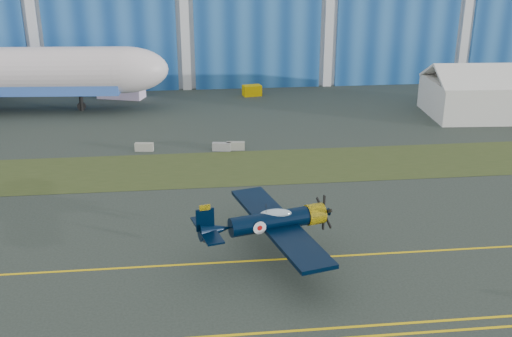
{
  "coord_description": "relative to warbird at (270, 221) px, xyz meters",
  "views": [
    {
      "loc": [
        0.47,
        -42.61,
        21.47
      ],
      "look_at": [
        5.68,
        4.11,
        3.62
      ],
      "focal_mm": 42.0,
      "sensor_mm": 36.0,
      "label": 1
    }
  ],
  "objects": [
    {
      "name": "ground",
      "position": [
        -5.68,
        4.89,
        -3.02
      ],
      "size": [
        260.0,
        260.0,
        0.0
      ],
      "primitive_type": "plane",
      "color": "#2E3731",
      "rests_on": "ground"
    },
    {
      "name": "grass_median",
      "position": [
        -5.68,
        18.89,
        -3.0
      ],
      "size": [
        260.0,
        10.0,
        0.02
      ],
      "primitive_type": "cube",
      "color": "#475128",
      "rests_on": "ground"
    },
    {
      "name": "taxiway_centreline",
      "position": [
        -5.68,
        -0.11,
        -3.01
      ],
      "size": [
        200.0,
        0.2,
        0.02
      ],
      "primitive_type": "cube",
      "color": "yellow",
      "rests_on": "ground"
    },
    {
      "name": "warbird",
      "position": [
        0.0,
        0.0,
        0.0
      ],
      "size": [
        14.12,
        15.79,
        4.0
      ],
      "rotation": [
        0.0,
        0.0,
        0.25
      ],
      "color": "black",
      "rests_on": "ground"
    },
    {
      "name": "tent",
      "position": [
        33.21,
        34.93,
        0.45
      ],
      "size": [
        15.6,
        11.88,
        6.93
      ],
      "rotation": [
        0.0,
        0.0,
        -0.07
      ],
      "color": "silver",
      "rests_on": "ground"
    },
    {
      "name": "shipping_container",
      "position": [
        -15.32,
        49.77,
        -1.59
      ],
      "size": [
        7.1,
        4.53,
        2.86
      ],
      "primitive_type": "cube",
      "rotation": [
        0.0,
        0.0,
        -0.31
      ],
      "color": "white",
      "rests_on": "ground"
    },
    {
      "name": "tug",
      "position": [
        3.87,
        49.02,
        -2.24
      ],
      "size": [
        2.92,
        2.12,
        1.55
      ],
      "primitive_type": "cube",
      "rotation": [
        0.0,
        0.0,
        0.18
      ],
      "color": "#DEB200",
      "rests_on": "ground"
    },
    {
      "name": "barrier_a",
      "position": [
        -10.5,
        25.25,
        -2.57
      ],
      "size": [
        2.06,
        0.88,
        0.9
      ],
      "primitive_type": "cube",
      "rotation": [
        0.0,
        0.0,
        -0.14
      ],
      "color": "#9F9F92",
      "rests_on": "ground"
    },
    {
      "name": "barrier_b",
      "position": [
        -2.08,
        24.42,
        -2.57
      ],
      "size": [
        2.07,
        0.91,
        0.9
      ],
      "primitive_type": "cube",
      "rotation": [
        0.0,
        0.0,
        -0.16
      ],
      "color": "gray",
      "rests_on": "ground"
    },
    {
      "name": "barrier_c",
      "position": [
        -0.53,
        24.52,
        -2.57
      ],
      "size": [
        2.05,
        0.78,
        0.9
      ],
      "primitive_type": "cube",
      "rotation": [
        0.0,
        0.0,
        -0.09
      ],
      "color": "gray",
      "rests_on": "ground"
    }
  ]
}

